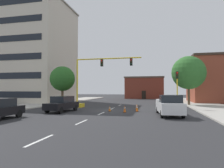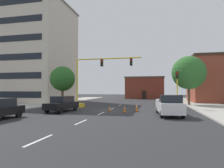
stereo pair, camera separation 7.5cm
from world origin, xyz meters
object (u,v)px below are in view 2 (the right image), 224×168
sedan_black_mid_left (62,104)px  traffic_cone_roadside_d (137,108)px  traffic_cone_roadside_b (125,109)px  traffic_light_pole_right (177,81)px  traffic_cone_roadside_c (110,109)px  tree_left_near (63,79)px  traffic_signal_gantry (86,91)px  tree_right_mid (189,73)px  pickup_truck_white (169,105)px  traffic_cone_roadside_a (137,107)px

sedan_black_mid_left → traffic_cone_roadside_d: (8.16, 1.90, -0.50)m
traffic_cone_roadside_b → traffic_cone_roadside_d: size_ratio=1.00×
traffic_light_pole_right → traffic_cone_roadside_b: bearing=-140.2°
traffic_cone_roadside_c → tree_left_near: bearing=149.3°
traffic_cone_roadside_b → traffic_cone_roadside_c: traffic_cone_roadside_b is taller
tree_left_near → sedan_black_mid_left: 7.86m
traffic_signal_gantry → traffic_cone_roadside_d: bearing=-27.5°
tree_right_mid → pickup_truck_white: tree_right_mid is taller
traffic_cone_roadside_a → traffic_cone_roadside_b: (-0.97, -3.70, 0.06)m
tree_right_mid → tree_left_near: bearing=-163.2°
traffic_signal_gantry → traffic_cone_roadside_c: traffic_signal_gantry is taller
traffic_light_pole_right → traffic_cone_roadside_a: size_ratio=7.29×
traffic_signal_gantry → traffic_cone_roadside_a: 7.59m
traffic_signal_gantry → tree_right_mid: 16.10m
tree_left_near → tree_right_mid: (18.49, 5.59, 1.03)m
sedan_black_mid_left → traffic_cone_roadside_c: (5.12, 1.47, -0.59)m
tree_right_mid → traffic_cone_roadside_d: (-7.11, -10.11, -4.73)m
traffic_cone_roadside_b → traffic_cone_roadside_d: traffic_cone_roadside_d is taller
traffic_light_pole_right → traffic_cone_roadside_b: size_ratio=6.16×
traffic_light_pole_right → pickup_truck_white: 7.15m
tree_right_mid → traffic_cone_roadside_a: 11.54m
pickup_truck_white → traffic_cone_roadside_c: 6.75m
traffic_light_pole_right → pickup_truck_white: traffic_light_pole_right is taller
pickup_truck_white → traffic_cone_roadside_d: (-3.30, 2.62, -0.59)m
traffic_light_pole_right → sedan_black_mid_left: size_ratio=1.03×
traffic_cone_roadside_d → tree_left_near: bearing=158.4°
sedan_black_mid_left → traffic_cone_roadside_b: size_ratio=5.99×
pickup_truck_white → sedan_black_mid_left: (-11.47, 0.72, -0.09)m
traffic_cone_roadside_d → tree_right_mid: bearing=54.9°
traffic_cone_roadside_b → traffic_cone_roadside_d: (1.22, 1.08, 0.00)m
traffic_signal_gantry → sedan_black_mid_left: (-0.69, -5.79, -1.41)m
traffic_light_pole_right → tree_right_mid: (2.36, 6.21, 1.58)m
traffic_signal_gantry → traffic_cone_roadside_c: size_ratio=16.49×
traffic_light_pole_right → traffic_cone_roadside_d: size_ratio=6.15×
traffic_signal_gantry → traffic_cone_roadside_a: (7.22, -1.27, -1.97)m
traffic_cone_roadside_a → sedan_black_mid_left: bearing=-150.2°
traffic_signal_gantry → traffic_cone_roadside_b: bearing=-38.5°
traffic_signal_gantry → traffic_cone_roadside_b: (6.25, -4.97, -1.91)m
sedan_black_mid_left → traffic_cone_roadside_b: bearing=6.7°
sedan_black_mid_left → traffic_cone_roadside_d: size_ratio=5.97×
traffic_signal_gantry → tree_left_near: bearing=170.9°
traffic_cone_roadside_b → pickup_truck_white: bearing=-18.8°
traffic_cone_roadside_a → traffic_signal_gantry: bearing=170.0°
traffic_signal_gantry → traffic_cone_roadside_b: size_ratio=12.77×
traffic_light_pole_right → traffic_cone_roadside_c: bearing=-150.9°
traffic_cone_roadside_c → traffic_cone_roadside_d: bearing=8.1°
tree_left_near → sedan_black_mid_left: bearing=-63.3°
traffic_light_pole_right → traffic_cone_roadside_c: (-7.79, -4.33, -3.23)m
tree_right_mid → sedan_black_mid_left: size_ratio=1.65×
traffic_signal_gantry → traffic_light_pole_right: traffic_signal_gantry is taller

